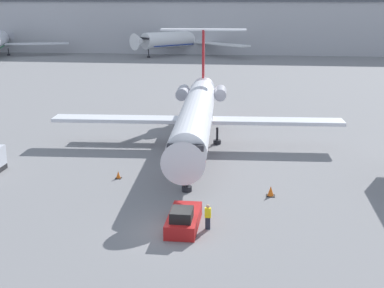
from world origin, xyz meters
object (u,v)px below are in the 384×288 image
airplane_main (197,114)px  pushback_tug (184,219)px  airplane_parked_far_left (192,38)px  worker_near_tug (208,216)px  traffic_cone_right (271,191)px  traffic_cone_left (118,175)px

airplane_main → pushback_tug: bearing=-86.0°
pushback_tug → airplane_parked_far_left: bearing=96.6°
worker_near_tug → airplane_main: bearing=98.5°
worker_near_tug → airplane_parked_far_left: (-14.76, 113.25, 3.24)m
traffic_cone_right → airplane_main: bearing=118.2°
traffic_cone_right → traffic_cone_left: bearing=168.1°
worker_near_tug → traffic_cone_right: size_ratio=2.15×
airplane_main → worker_near_tug: airplane_main is taller
airplane_main → pushback_tug: (1.39, -19.95, -2.80)m
pushback_tug → traffic_cone_right: 8.72m
airplane_main → traffic_cone_right: 15.54m
airplane_parked_far_left → traffic_cone_right: bearing=-79.9°
traffic_cone_left → airplane_parked_far_left: size_ratio=0.02×
worker_near_tug → traffic_cone_left: (-8.36, 9.25, -0.60)m
airplane_parked_far_left → pushback_tug: bearing=-83.4°
traffic_cone_left → airplane_parked_far_left: airplane_parked_far_left is taller
airplane_parked_far_left → worker_near_tug: bearing=-82.6°
worker_near_tug → airplane_parked_far_left: airplane_parked_far_left is taller
pushback_tug → traffic_cone_left: pushback_tug is taller
traffic_cone_right → airplane_parked_far_left: size_ratio=0.02×
traffic_cone_right → pushback_tug: bearing=-131.7°
airplane_main → traffic_cone_left: size_ratio=51.88×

